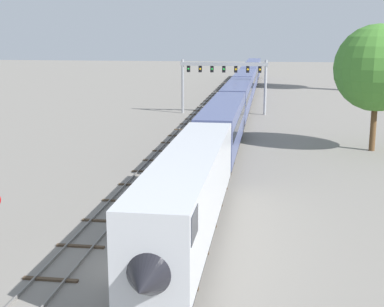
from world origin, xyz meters
name	(u,v)px	position (x,y,z in m)	size (l,w,h in m)	color
ground_plane	(136,267)	(0.00, 0.00, 0.00)	(400.00, 400.00, 0.00)	gray
track_main	(242,106)	(2.00, 60.00, 0.07)	(2.60, 200.00, 0.16)	slate
track_near	(188,127)	(-3.50, 40.00, 0.07)	(2.60, 160.00, 0.16)	slate
passenger_train	(242,91)	(2.00, 57.52, 2.61)	(3.04, 127.55, 4.80)	silver
signal_gantry	(224,74)	(-0.25, 51.64, 5.58)	(12.10, 0.49, 7.51)	#999BA0
trackside_tree_left	(377,68)	(15.98, 29.25, 7.85)	(8.10, 8.10, 11.92)	brown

